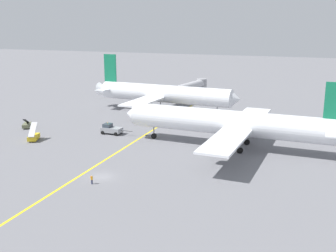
{
  "coord_description": "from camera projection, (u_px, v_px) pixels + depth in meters",
  "views": [
    {
      "loc": [
        36.92,
        -60.8,
        26.88
      ],
      "look_at": [
        3.11,
        24.93,
        4.0
      ],
      "focal_mm": 44.11,
      "sensor_mm": 36.0,
      "label": 1
    }
  ],
  "objects": [
    {
      "name": "gse_stair_truck_yellow",
      "position": [
        34.0,
        136.0,
        97.6
      ],
      "size": [
        3.72,
        4.92,
        4.06
      ],
      "color": "gold",
      "rests_on": "ground"
    },
    {
      "name": "gse_belt_loader_portside",
      "position": [
        27.0,
        125.0,
        109.34
      ],
      "size": [
        3.51,
        4.91,
        3.02
      ],
      "color": "#666B4C",
      "rests_on": "ground"
    },
    {
      "name": "taxiway_stripe",
      "position": [
        108.0,
        158.0,
        85.06
      ],
      "size": [
        3.71,
        119.97,
        0.01
      ],
      "primitive_type": "cube",
      "rotation": [
        0.0,
        0.0,
        0.03
      ],
      "color": "yellow",
      "rests_on": "ground"
    },
    {
      "name": "ground_plane",
      "position": [
        102.0,
        177.0,
        74.52
      ],
      "size": [
        600.0,
        600.0,
        0.0
      ],
      "primitive_type": "plane",
      "color": "slate"
    },
    {
      "name": "ground_crew_ramp_agent_by_cones",
      "position": [
        92.0,
        179.0,
        71.01
      ],
      "size": [
        0.5,
        0.36,
        1.58
      ],
      "color": "#2D3351",
      "rests_on": "ground"
    },
    {
      "name": "airliner_at_gate_left",
      "position": [
        163.0,
        94.0,
        128.16
      ],
      "size": [
        48.41,
        38.65,
        17.34
      ],
      "color": "white",
      "rests_on": "ground"
    },
    {
      "name": "airliner_being_pushed",
      "position": [
        232.0,
        123.0,
        90.83
      ],
      "size": [
        51.73,
        43.29,
        15.78
      ],
      "color": "white",
      "rests_on": "ground"
    },
    {
      "name": "pushback_tug",
      "position": [
        111.0,
        129.0,
        103.42
      ],
      "size": [
        8.37,
        3.01,
        2.85
      ],
      "color": "gray",
      "rests_on": "ground"
    },
    {
      "name": "jet_bridge",
      "position": [
        194.0,
        86.0,
        154.2
      ],
      "size": [
        6.07,
        19.65,
        6.2
      ],
      "color": "#B7B7BC",
      "rests_on": "ground"
    }
  ]
}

